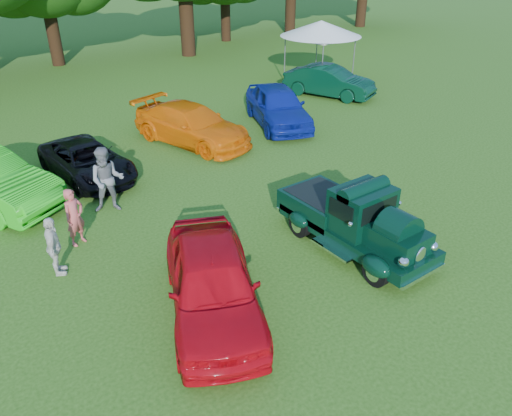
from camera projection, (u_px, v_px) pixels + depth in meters
ground at (287, 254)px, 12.81m from camera, size 120.00×120.00×0.00m
hero_pickup at (354, 221)px, 12.78m from camera, size 2.09×4.48×1.75m
red_convertible at (212, 283)px, 10.47m from camera, size 3.57×4.92×1.56m
back_car_black at (87, 161)px, 16.59m from camera, size 2.34×4.41×1.18m
back_car_orange at (192, 125)px, 19.28m from camera, size 3.39×5.48×1.48m
back_car_blue at (278, 106)px, 21.12m from camera, size 3.65×5.26×1.66m
back_car_green at (329, 81)px, 24.99m from camera, size 3.20×4.79×1.49m
spectator_pink at (75, 217)px, 12.88m from camera, size 0.68×0.58×1.58m
spectator_grey at (107, 180)px, 14.37m from camera, size 1.20×1.10×1.98m
spectator_white at (54, 247)px, 11.71m from camera, size 0.66×0.97×1.53m
canopy_tent at (321, 29)px, 26.43m from camera, size 4.81×4.81×3.24m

